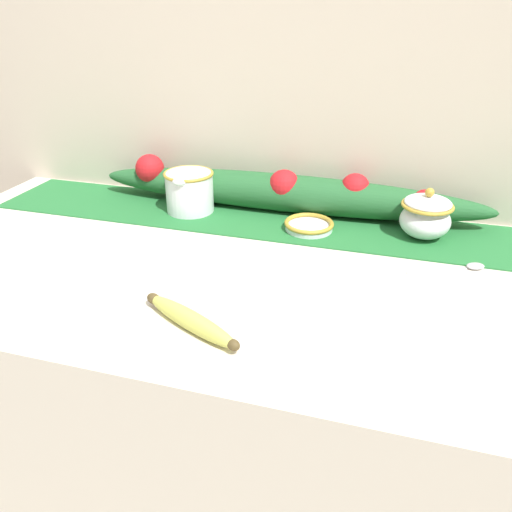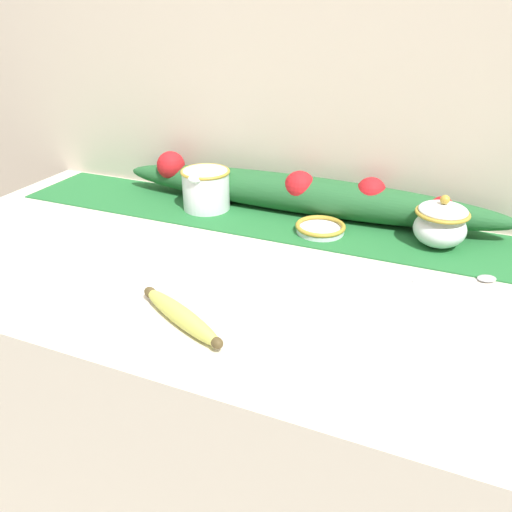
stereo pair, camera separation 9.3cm
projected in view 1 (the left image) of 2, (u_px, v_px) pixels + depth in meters
The scene contains 9 objects.
countertop at pixel (250, 430), 1.20m from camera, with size 1.56×0.73×0.90m, color beige.
back_wall at pixel (295, 82), 1.19m from camera, with size 2.36×0.04×2.40m, color beige.
table_runner at pixel (278, 221), 1.20m from camera, with size 1.44×0.23×0.00m, color #236B33.
cream_pitcher at pixel (190, 190), 1.23m from camera, with size 0.12×0.14×0.10m.
sugar_bowl at pixel (426, 216), 1.09m from camera, with size 0.11×0.11×0.11m.
small_dish at pixel (309, 225), 1.15m from camera, with size 0.11×0.11×0.02m.
banana at pixel (190, 320), 0.80m from camera, with size 0.20×0.12×0.03m.
spoon at pixel (470, 267), 0.99m from camera, with size 0.15×0.08×0.01m.
poinsettia_garland at pixel (282, 191), 1.24m from camera, with size 0.99×0.10×0.12m.
Camera 1 is at (0.26, -0.84, 1.38)m, focal length 35.00 mm.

